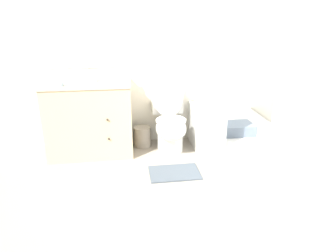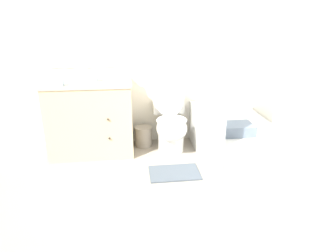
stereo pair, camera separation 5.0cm
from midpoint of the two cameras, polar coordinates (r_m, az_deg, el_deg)
ground_plane at (r=2.67m, az=0.12°, el=-16.61°), size 14.00×14.00×0.00m
wall_back at (r=3.86m, az=-3.39°, el=14.92°), size 8.00×0.06×2.50m
wall_right at (r=3.36m, az=20.54°, el=12.93°), size 0.05×2.69×2.50m
vanity_cabinet at (r=3.73m, az=-14.05°, el=1.65°), size 1.00×0.60×0.89m
sink_faucet at (r=3.82m, az=-14.32°, el=9.31°), size 0.14×0.12×0.12m
toilet at (r=3.72m, az=0.88°, el=0.67°), size 0.40×0.66×0.87m
bathtub at (r=3.50m, az=12.59°, el=-2.69°), size 0.70×1.56×0.53m
shower_curtain at (r=2.73m, az=9.96°, el=6.49°), size 0.01×0.55×1.93m
wastebasket at (r=3.92m, az=-4.33°, el=-1.97°), size 0.22×0.22×0.26m
tissue_box at (r=3.62m, az=-13.85°, el=8.96°), size 0.12×0.12×0.11m
soap_dispenser at (r=3.66m, az=-8.28°, el=9.90°), size 0.06×0.06×0.17m
hand_towel_folded at (r=3.49m, az=-20.76°, el=7.69°), size 0.23×0.12×0.07m
bath_towel_folded at (r=2.95m, az=13.38°, el=-0.54°), size 0.31×0.24×0.10m
bath_mat at (r=3.28m, az=1.68°, el=-8.89°), size 0.54×0.36×0.02m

